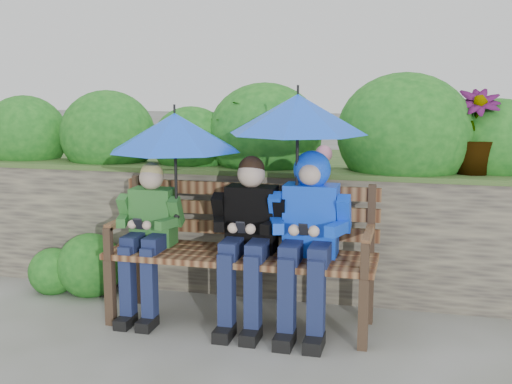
% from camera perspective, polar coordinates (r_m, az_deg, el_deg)
% --- Properties ---
extents(ground, '(60.00, 60.00, 0.00)m').
position_cam_1_polar(ground, '(4.72, -0.30, -11.65)').
color(ground, '#5B5C4E').
rests_on(ground, ground).
extents(garden_backdrop, '(8.00, 2.87, 1.84)m').
position_cam_1_polar(garden_backdrop, '(6.05, 3.54, -0.85)').
color(garden_backdrop, '#423E39').
rests_on(garden_backdrop, ground).
extents(park_bench, '(1.92, 0.56, 1.01)m').
position_cam_1_polar(park_bench, '(4.63, -1.16, -4.58)').
color(park_bench, '#39291D').
rests_on(park_bench, ground).
extents(boy_left, '(0.47, 0.55, 1.14)m').
position_cam_1_polar(boy_left, '(4.76, -9.55, -3.34)').
color(boy_left, '#1A5A1B').
rests_on(boy_left, ground).
extents(boy_middle, '(0.52, 0.61, 1.21)m').
position_cam_1_polar(boy_middle, '(4.50, -0.71, -3.59)').
color(boy_middle, black).
rests_on(boy_middle, ground).
extents(boy_right, '(0.56, 0.67, 1.26)m').
position_cam_1_polar(boy_right, '(4.40, 4.71, -3.03)').
color(boy_right, '#0225D7').
rests_on(boy_right, ground).
extents(umbrella_left, '(0.96, 0.96, 0.83)m').
position_cam_1_polar(umbrella_left, '(4.58, -7.22, 5.31)').
color(umbrella_left, blue).
rests_on(umbrella_left, ground).
extents(umbrella_right, '(0.95, 0.95, 0.94)m').
position_cam_1_polar(umbrella_right, '(4.36, 3.72, 6.92)').
color(umbrella_right, blue).
rests_on(umbrella_right, ground).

